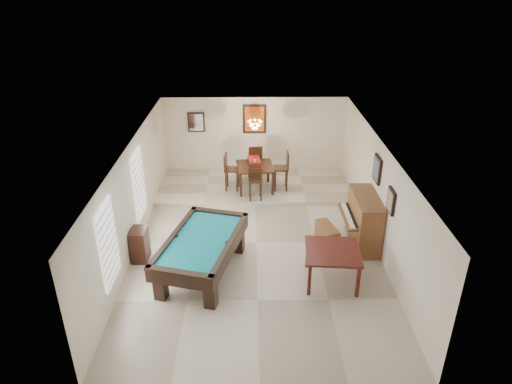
{
  "coord_description": "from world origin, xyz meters",
  "views": [
    {
      "loc": [
        -0.13,
        -9.88,
        6.32
      ],
      "look_at": [
        0.0,
        0.6,
        1.15
      ],
      "focal_mm": 32.0,
      "sensor_mm": 36.0,
      "label": 1
    }
  ],
  "objects_px": {
    "dining_chair_north": "(255,162)",
    "pool_table": "(202,256)",
    "chandelier": "(255,122)",
    "dining_table": "(255,176)",
    "square_table": "(332,266)",
    "dining_chair_east": "(281,171)",
    "flower_vase": "(255,158)",
    "upright_piano": "(358,220)",
    "apothecary_chest": "(140,245)",
    "dining_chair_west": "(232,172)",
    "piano_bench": "(327,234)",
    "dining_chair_south": "(255,182)"
  },
  "relations": [
    {
      "from": "apothecary_chest",
      "to": "dining_chair_south",
      "type": "relative_size",
      "value": 0.75
    },
    {
      "from": "square_table",
      "to": "upright_piano",
      "type": "bearing_deg",
      "value": 60.17
    },
    {
      "from": "dining_chair_east",
      "to": "chandelier",
      "type": "height_order",
      "value": "chandelier"
    },
    {
      "from": "piano_bench",
      "to": "dining_chair_east",
      "type": "xyz_separation_m",
      "value": [
        -1.01,
        2.89,
        0.49
      ]
    },
    {
      "from": "square_table",
      "to": "flower_vase",
      "type": "xyz_separation_m",
      "value": [
        -1.64,
        4.51,
        0.73
      ]
    },
    {
      "from": "dining_chair_east",
      "to": "dining_chair_north",
      "type": "bearing_deg",
      "value": -134.03
    },
    {
      "from": "square_table",
      "to": "dining_chair_south",
      "type": "distance_m",
      "value": 4.19
    },
    {
      "from": "dining_chair_south",
      "to": "flower_vase",
      "type": "bearing_deg",
      "value": 87.91
    },
    {
      "from": "flower_vase",
      "to": "dining_chair_east",
      "type": "relative_size",
      "value": 0.19
    },
    {
      "from": "apothecary_chest",
      "to": "dining_chair_north",
      "type": "xyz_separation_m",
      "value": [
        2.78,
        4.35,
        0.31
      ]
    },
    {
      "from": "dining_chair_west",
      "to": "dining_chair_south",
      "type": "bearing_deg",
      "value": -127.09
    },
    {
      "from": "upright_piano",
      "to": "piano_bench",
      "type": "distance_m",
      "value": 0.85
    },
    {
      "from": "dining_table",
      "to": "dining_chair_north",
      "type": "xyz_separation_m",
      "value": [
        -0.0,
        0.76,
        0.14
      ]
    },
    {
      "from": "dining_chair_west",
      "to": "dining_chair_east",
      "type": "relative_size",
      "value": 0.95
    },
    {
      "from": "upright_piano",
      "to": "dining_chair_south",
      "type": "relative_size",
      "value": 1.47
    },
    {
      "from": "flower_vase",
      "to": "chandelier",
      "type": "distance_m",
      "value": 1.1
    },
    {
      "from": "dining_table",
      "to": "square_table",
      "type": "bearing_deg",
      "value": -69.99
    },
    {
      "from": "dining_chair_south",
      "to": "chandelier",
      "type": "bearing_deg",
      "value": 87.84
    },
    {
      "from": "apothecary_chest",
      "to": "dining_chair_east",
      "type": "relative_size",
      "value": 0.66
    },
    {
      "from": "flower_vase",
      "to": "dining_chair_west",
      "type": "height_order",
      "value": "dining_chair_west"
    },
    {
      "from": "chandelier",
      "to": "dining_table",
      "type": "bearing_deg",
      "value": -89.98
    },
    {
      "from": "dining_chair_south",
      "to": "dining_chair_north",
      "type": "xyz_separation_m",
      "value": [
        -0.01,
        1.43,
        0.05
      ]
    },
    {
      "from": "pool_table",
      "to": "dining_table",
      "type": "relative_size",
      "value": 2.44
    },
    {
      "from": "square_table",
      "to": "dining_chair_south",
      "type": "relative_size",
      "value": 1.1
    },
    {
      "from": "dining_chair_north",
      "to": "dining_chair_south",
      "type": "bearing_deg",
      "value": 83.02
    },
    {
      "from": "square_table",
      "to": "dining_chair_north",
      "type": "relative_size",
      "value": 1.0
    },
    {
      "from": "apothecary_chest",
      "to": "dining_chair_west",
      "type": "bearing_deg",
      "value": 59.94
    },
    {
      "from": "square_table",
      "to": "dining_chair_east",
      "type": "distance_m",
      "value": 4.6
    },
    {
      "from": "dining_chair_west",
      "to": "piano_bench",
      "type": "bearing_deg",
      "value": -133.09
    },
    {
      "from": "upright_piano",
      "to": "dining_table",
      "type": "relative_size",
      "value": 1.44
    },
    {
      "from": "chandelier",
      "to": "pool_table",
      "type": "bearing_deg",
      "value": -105.57
    },
    {
      "from": "upright_piano",
      "to": "dining_chair_east",
      "type": "height_order",
      "value": "dining_chair_east"
    },
    {
      "from": "pool_table",
      "to": "flower_vase",
      "type": "distance_m",
      "value": 4.41
    },
    {
      "from": "piano_bench",
      "to": "dining_table",
      "type": "distance_m",
      "value": 3.42
    },
    {
      "from": "dining_table",
      "to": "flower_vase",
      "type": "bearing_deg",
      "value": 0.0
    },
    {
      "from": "dining_chair_east",
      "to": "dining_chair_south",
      "type": "bearing_deg",
      "value": -49.71
    },
    {
      "from": "pool_table",
      "to": "dining_table",
      "type": "distance_m",
      "value": 4.35
    },
    {
      "from": "upright_piano",
      "to": "apothecary_chest",
      "type": "height_order",
      "value": "upright_piano"
    },
    {
      "from": "pool_table",
      "to": "apothecary_chest",
      "type": "height_order",
      "value": "pool_table"
    },
    {
      "from": "piano_bench",
      "to": "dining_chair_west",
      "type": "xyz_separation_m",
      "value": [
        -2.51,
        2.89,
        0.46
      ]
    },
    {
      "from": "dining_chair_west",
      "to": "dining_chair_north",
      "type": "bearing_deg",
      "value": -36.44
    },
    {
      "from": "upright_piano",
      "to": "chandelier",
      "type": "distance_m",
      "value": 4.39
    },
    {
      "from": "apothecary_chest",
      "to": "dining_table",
      "type": "relative_size",
      "value": 0.73
    },
    {
      "from": "upright_piano",
      "to": "chandelier",
      "type": "xyz_separation_m",
      "value": [
        -2.54,
        3.24,
        1.54
      ]
    },
    {
      "from": "flower_vase",
      "to": "chandelier",
      "type": "xyz_separation_m",
      "value": [
        -0.0,
        0.28,
        1.06
      ]
    },
    {
      "from": "square_table",
      "to": "dining_table",
      "type": "relative_size",
      "value": 1.07
    },
    {
      "from": "flower_vase",
      "to": "square_table",
      "type": "bearing_deg",
      "value": -69.99
    },
    {
      "from": "dining_chair_north",
      "to": "pool_table",
      "type": "bearing_deg",
      "value": 68.71
    },
    {
      "from": "dining_chair_east",
      "to": "square_table",
      "type": "bearing_deg",
      "value": 11.05
    },
    {
      "from": "flower_vase",
      "to": "dining_chair_south",
      "type": "height_order",
      "value": "flower_vase"
    }
  ]
}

